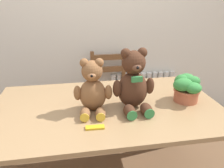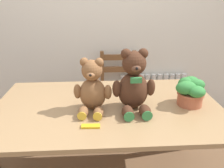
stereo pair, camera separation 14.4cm
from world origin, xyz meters
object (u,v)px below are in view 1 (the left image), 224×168
object	(u,v)px
wooden_chair_behind	(110,95)
teddy_bear_left	(93,89)
potted_plant	(186,87)
teddy_bear_right	(134,83)
chocolate_bar	(95,127)

from	to	relation	value
wooden_chair_behind	teddy_bear_left	size ratio (longest dim) A/B	2.52
teddy_bear_left	potted_plant	size ratio (longest dim) A/B	1.62
wooden_chair_behind	teddy_bear_right	distance (m)	0.99
wooden_chair_behind	potted_plant	size ratio (longest dim) A/B	4.07
wooden_chair_behind	potted_plant	xyz separation A→B (m)	(0.42, -0.83, 0.42)
teddy_bear_left	potted_plant	distance (m)	0.68
wooden_chair_behind	teddy_bear_left	bearing A→B (deg)	73.41
teddy_bear_left	teddy_bear_right	bearing A→B (deg)	-174.02
potted_plant	teddy_bear_right	bearing A→B (deg)	-175.47
potted_plant	wooden_chair_behind	bearing A→B (deg)	116.90
teddy_bear_right	chocolate_bar	size ratio (longest dim) A/B	3.73
teddy_bear_right	chocolate_bar	bearing A→B (deg)	35.51
teddy_bear_left	chocolate_bar	distance (m)	0.26
teddy_bear_left	teddy_bear_right	size ratio (longest dim) A/B	0.87
chocolate_bar	wooden_chair_behind	bearing A→B (deg)	76.15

